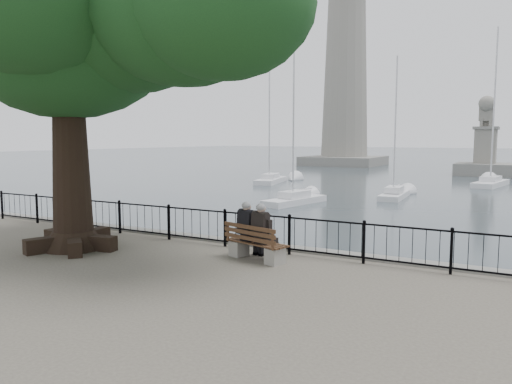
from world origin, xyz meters
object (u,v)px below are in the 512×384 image
Objects in this scene: person_left at (250,232)px; lighthouse at (346,71)px; person_right at (265,234)px; lion_monument at (485,156)px; tree at (93,13)px; bench at (255,247)px.

lighthouse is at bearing 106.86° from person_left.
person_right is 0.17× the size of lion_monument.
person_left is at bearing -73.14° from lighthouse.
person_left is 64.16m from lighthouse.
person_left is 48.27m from lion_monument.
person_right is 0.13× the size of tree.
person_left is at bearing 145.12° from bench.
lighthouse reaches higher than person_right.
person_left and person_right have the same top height.
tree is 1.36× the size of lion_monument.
lion_monument is at bearing 88.53° from person_right.
lighthouse reaches higher than bench.
bench is 64.45m from lighthouse.
lion_monument is at bearing 87.95° from person_left.
person_left is 1.00× the size of person_right.
lion_monument reaches higher than person_right.
person_right is 7.22m from tree.
lion_monument is at bearing -31.10° from lighthouse.
lion_monument reaches higher than bench.
bench is at bearing -72.97° from lighthouse.
tree is (-4.18, -1.12, 5.94)m from bench.
lion_monument is (1.72, 48.24, 0.46)m from person_left.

